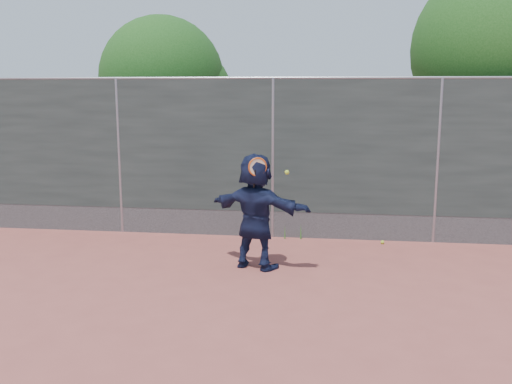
# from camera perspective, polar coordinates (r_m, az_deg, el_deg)

# --- Properties ---
(ground) EXTENTS (80.00, 80.00, 0.00)m
(ground) POSITION_cam_1_polar(r_m,az_deg,el_deg) (7.70, -1.05, -11.17)
(ground) COLOR #9E4C42
(ground) RESTS_ON ground
(player) EXTENTS (1.79, 1.11, 1.84)m
(player) POSITION_cam_1_polar(r_m,az_deg,el_deg) (8.95, 0.00, -1.93)
(player) COLOR #161D3D
(player) RESTS_ON ground
(ball_ground) EXTENTS (0.07, 0.07, 0.07)m
(ball_ground) POSITION_cam_1_polar(r_m,az_deg,el_deg) (10.75, 12.53, -4.92)
(ball_ground) COLOR #B4D42F
(ball_ground) RESTS_ON ground
(fence) EXTENTS (20.00, 0.06, 3.03)m
(fence) POSITION_cam_1_polar(r_m,az_deg,el_deg) (10.71, 1.69, 3.72)
(fence) COLOR #38423D
(fence) RESTS_ON ground
(swing_action) EXTENTS (0.63, 0.21, 0.51)m
(swing_action) POSITION_cam_1_polar(r_m,az_deg,el_deg) (8.60, 0.43, 2.35)
(swing_action) COLOR #D75414
(swing_action) RESTS_ON ground
(tree_right) EXTENTS (3.78, 3.60, 5.39)m
(tree_right) POSITION_cam_1_polar(r_m,az_deg,el_deg) (13.35, 23.76, 12.41)
(tree_right) COLOR #382314
(tree_right) RESTS_ON ground
(tree_left) EXTENTS (3.15, 3.00, 4.53)m
(tree_left) POSITION_cam_1_polar(r_m,az_deg,el_deg) (14.18, -8.72, 10.76)
(tree_left) COLOR #382314
(tree_left) RESTS_ON ground
(weed_clump) EXTENTS (0.68, 0.07, 0.30)m
(weed_clump) POSITION_cam_1_polar(r_m,az_deg,el_deg) (10.84, 3.14, -4.00)
(weed_clump) COLOR #387226
(weed_clump) RESTS_ON ground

